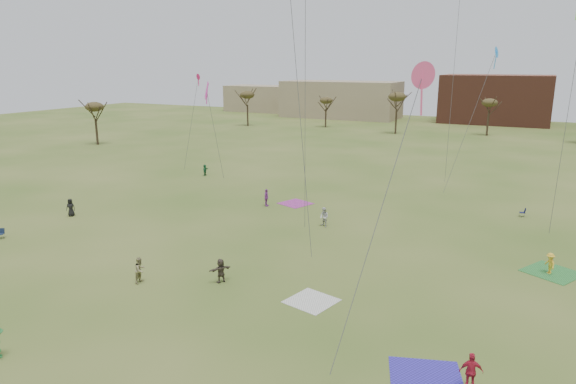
% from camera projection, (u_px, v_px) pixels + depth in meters
% --- Properties ---
extents(ground, '(260.00, 260.00, 0.00)m').
position_uv_depth(ground, '(194.00, 332.00, 28.97)').
color(ground, '#38561B').
rests_on(ground, ground).
extents(spectator_fore_a, '(1.17, 0.76, 1.85)m').
position_uv_depth(spectator_fore_a, '(471.00, 371.00, 23.68)').
color(spectator_fore_a, '#BF203A').
rests_on(spectator_fore_a, ground).
extents(spectator_fore_b, '(0.74, 0.93, 1.84)m').
position_uv_depth(spectator_fore_b, '(140.00, 270.00, 35.32)').
color(spectator_fore_b, '#938B5D').
rests_on(spectator_fore_b, ground).
extents(spectator_fore_c, '(1.29, 1.62, 1.72)m').
position_uv_depth(spectator_fore_c, '(221.00, 271.00, 35.35)').
color(spectator_fore_c, '#4E4137').
rests_on(spectator_fore_c, ground).
extents(flyer_mid_a, '(1.04, 0.92, 1.78)m').
position_uv_depth(flyer_mid_a, '(71.00, 207.00, 50.75)').
color(flyer_mid_a, black).
rests_on(flyer_mid_a, ground).
extents(flyer_mid_b, '(1.03, 1.18, 1.58)m').
position_uv_depth(flyer_mid_b, '(550.00, 263.00, 36.81)').
color(flyer_mid_b, gold).
rests_on(flyer_mid_b, ground).
extents(spectator_mid_d, '(0.68, 1.17, 1.87)m').
position_uv_depth(spectator_mid_d, '(266.00, 198.00, 54.28)').
color(spectator_mid_d, '#A447AA').
rests_on(spectator_mid_d, ground).
extents(spectator_mid_e, '(1.10, 1.01, 1.82)m').
position_uv_depth(spectator_mid_e, '(324.00, 217.00, 47.52)').
color(spectator_mid_e, silver).
rests_on(spectator_mid_e, ground).
extents(flyer_far_a, '(0.73, 1.47, 1.52)m').
position_uv_depth(flyer_far_a, '(205.00, 170.00, 69.22)').
color(flyer_far_a, '#22663A').
rests_on(flyer_far_a, ground).
extents(blanket_blue, '(4.33, 4.33, 0.03)m').
position_uv_depth(blanket_blue, '(426.00, 379.00, 24.63)').
color(blanket_blue, '#3429B2').
rests_on(blanket_blue, ground).
extents(blanket_cream, '(3.39, 3.39, 0.03)m').
position_uv_depth(blanket_cream, '(311.00, 301.00, 32.71)').
color(blanket_cream, silver).
rests_on(blanket_cream, ground).
extents(blanket_plum, '(3.82, 3.82, 0.03)m').
position_uv_depth(blanket_plum, '(296.00, 204.00, 55.48)').
color(blanket_plum, '#A43292').
rests_on(blanket_plum, ground).
extents(blanket_olive, '(4.54, 4.54, 0.03)m').
position_uv_depth(blanket_olive, '(552.00, 272.00, 37.21)').
color(blanket_olive, '#2E7F35').
rests_on(blanket_olive, ground).
extents(camp_chair_left, '(0.71, 0.72, 0.87)m').
position_uv_depth(camp_chair_left, '(1.00, 236.00, 44.36)').
color(camp_chair_left, '#15213A').
rests_on(camp_chair_left, ground).
extents(camp_chair_right, '(0.63, 0.59, 0.87)m').
position_uv_depth(camp_chair_right, '(522.00, 214.00, 50.69)').
color(camp_chair_right, '#141739').
rests_on(camp_chair_right, ground).
extents(tree_line, '(117.44, 49.32, 8.91)m').
position_uv_depth(tree_line, '(432.00, 105.00, 97.07)').
color(tree_line, '#3A2B1E').
rests_on(tree_line, ground).
extents(building_tan, '(32.00, 14.00, 10.00)m').
position_uv_depth(building_tan, '(341.00, 99.00, 142.63)').
color(building_tan, '#937F60').
rests_on(building_tan, ground).
extents(building_brick, '(26.00, 16.00, 12.00)m').
position_uv_depth(building_brick, '(496.00, 99.00, 129.37)').
color(building_brick, brown).
rests_on(building_brick, ground).
extents(building_tan_west, '(20.00, 12.00, 8.00)m').
position_uv_depth(building_tan_west, '(260.00, 98.00, 161.97)').
color(building_tan_west, '#937F60').
rests_on(building_tan_west, ground).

